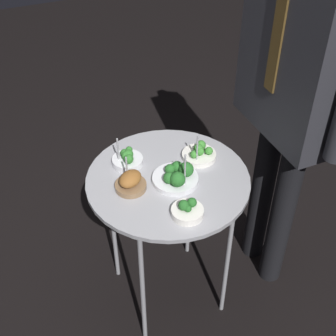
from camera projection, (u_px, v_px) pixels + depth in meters
ground_plane at (168, 290)px, 2.30m from camera, size 8.00×8.00×0.00m
serving_cart at (168, 189)px, 1.86m from camera, size 0.64×0.64×0.74m
bowl_broccoli_near_rim at (199, 153)px, 1.91m from camera, size 0.14×0.14×0.14m
bowl_broccoli_front_center at (127, 159)px, 1.87m from camera, size 0.13×0.13×0.13m
bowl_roast_front_left at (131, 183)px, 1.76m from camera, size 0.12×0.12×0.13m
bowl_broccoli_center at (177, 176)px, 1.79m from camera, size 0.18×0.18×0.16m
bowl_broccoli_far_rim at (187, 210)px, 1.66m from camera, size 0.12×0.12×0.07m
waiter_figure at (297, 75)px, 1.74m from camera, size 0.63×0.24×1.72m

